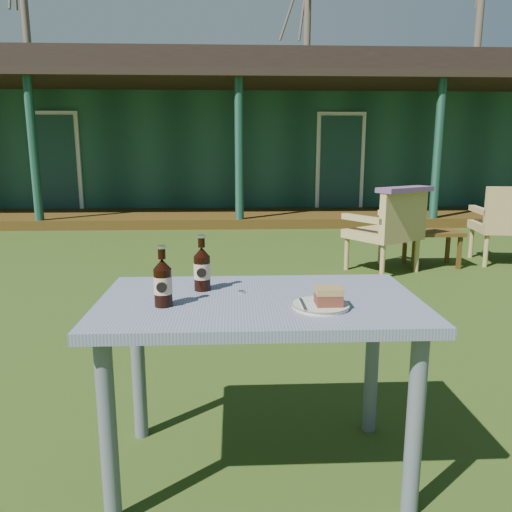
{
  "coord_description": "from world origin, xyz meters",
  "views": [
    {
      "loc": [
        -0.09,
        -3.4,
        1.26
      ],
      "look_at": [
        0.0,
        -1.3,
        0.82
      ],
      "focal_mm": 35.0,
      "sensor_mm": 36.0,
      "label": 1
    }
  ],
  "objects_px": {
    "cake_slice": "(328,296)",
    "armchair_right": "(509,221)",
    "plate": "(321,305)",
    "cola_bottle_far": "(163,282)",
    "cafe_table": "(260,324)",
    "side_table": "(432,236)",
    "cola_bottle_near": "(202,268)",
    "armchair_left": "(389,227)"
  },
  "relations": [
    {
      "from": "cafe_table",
      "to": "cola_bottle_far",
      "type": "xyz_separation_m",
      "value": [
        -0.35,
        -0.08,
        0.19
      ]
    },
    {
      "from": "cafe_table",
      "to": "cola_bottle_near",
      "type": "xyz_separation_m",
      "value": [
        -0.22,
        0.13,
        0.19
      ]
    },
    {
      "from": "cola_bottle_near",
      "to": "side_table",
      "type": "relative_size",
      "value": 0.37
    },
    {
      "from": "cake_slice",
      "to": "cola_bottle_near",
      "type": "relative_size",
      "value": 0.41
    },
    {
      "from": "cola_bottle_near",
      "to": "cola_bottle_far",
      "type": "xyz_separation_m",
      "value": [
        -0.13,
        -0.2,
        -0.0
      ]
    },
    {
      "from": "cola_bottle_near",
      "to": "armchair_left",
      "type": "height_order",
      "value": "cola_bottle_near"
    },
    {
      "from": "cafe_table",
      "to": "plate",
      "type": "relative_size",
      "value": 5.88
    },
    {
      "from": "armchair_left",
      "to": "cola_bottle_near",
      "type": "bearing_deg",
      "value": -118.94
    },
    {
      "from": "cola_bottle_far",
      "to": "side_table",
      "type": "bearing_deg",
      "value": 56.01
    },
    {
      "from": "plate",
      "to": "armchair_right",
      "type": "height_order",
      "value": "armchair_right"
    },
    {
      "from": "cola_bottle_near",
      "to": "side_table",
      "type": "xyz_separation_m",
      "value": [
        2.32,
        3.43,
        -0.47
      ]
    },
    {
      "from": "cola_bottle_far",
      "to": "armchair_left",
      "type": "relative_size",
      "value": 0.25
    },
    {
      "from": "cafe_table",
      "to": "armchair_left",
      "type": "distance_m",
      "value": 3.63
    },
    {
      "from": "cafe_table",
      "to": "side_table",
      "type": "xyz_separation_m",
      "value": [
        2.1,
        3.55,
        -0.28
      ]
    },
    {
      "from": "cola_bottle_far",
      "to": "side_table",
      "type": "distance_m",
      "value": 4.4
    },
    {
      "from": "cake_slice",
      "to": "cola_bottle_far",
      "type": "height_order",
      "value": "cola_bottle_far"
    },
    {
      "from": "cola_bottle_far",
      "to": "armchair_left",
      "type": "distance_m",
      "value": 3.86
    },
    {
      "from": "cafe_table",
      "to": "plate",
      "type": "height_order",
      "value": "plate"
    },
    {
      "from": "plate",
      "to": "cake_slice",
      "type": "relative_size",
      "value": 2.22
    },
    {
      "from": "armchair_left",
      "to": "cake_slice",
      "type": "bearing_deg",
      "value": -110.7
    },
    {
      "from": "cafe_table",
      "to": "cola_bottle_far",
      "type": "relative_size",
      "value": 5.46
    },
    {
      "from": "side_table",
      "to": "armchair_right",
      "type": "bearing_deg",
      "value": 3.8
    },
    {
      "from": "armchair_left",
      "to": "cafe_table",
      "type": "bearing_deg",
      "value": -114.91
    },
    {
      "from": "plate",
      "to": "cola_bottle_far",
      "type": "xyz_separation_m",
      "value": [
        -0.56,
        0.04,
        0.08
      ]
    },
    {
      "from": "plate",
      "to": "side_table",
      "type": "relative_size",
      "value": 0.34
    },
    {
      "from": "cafe_table",
      "to": "armchair_left",
      "type": "relative_size",
      "value": 1.39
    },
    {
      "from": "plate",
      "to": "side_table",
      "type": "xyz_separation_m",
      "value": [
        1.89,
        3.67,
        -0.39
      ]
    },
    {
      "from": "cafe_table",
      "to": "armchair_left",
      "type": "xyz_separation_m",
      "value": [
        1.53,
        3.29,
        -0.13
      ]
    },
    {
      "from": "armchair_left",
      "to": "side_table",
      "type": "xyz_separation_m",
      "value": [
        0.57,
        0.27,
        -0.14
      ]
    },
    {
      "from": "armchair_right",
      "to": "side_table",
      "type": "distance_m",
      "value": 0.9
    },
    {
      "from": "plate",
      "to": "cola_bottle_far",
      "type": "distance_m",
      "value": 0.57
    },
    {
      "from": "cake_slice",
      "to": "armchair_right",
      "type": "distance_m",
      "value": 4.65
    },
    {
      "from": "cola_bottle_near",
      "to": "cola_bottle_far",
      "type": "height_order",
      "value": "cola_bottle_near"
    },
    {
      "from": "cola_bottle_near",
      "to": "armchair_left",
      "type": "xyz_separation_m",
      "value": [
        1.75,
        3.16,
        -0.32
      ]
    },
    {
      "from": "cafe_table",
      "to": "cola_bottle_near",
      "type": "distance_m",
      "value": 0.32
    },
    {
      "from": "plate",
      "to": "armchair_right",
      "type": "relative_size",
      "value": 0.23
    },
    {
      "from": "cola_bottle_near",
      "to": "plate",
      "type": "bearing_deg",
      "value": -29.62
    },
    {
      "from": "cake_slice",
      "to": "armchair_left",
      "type": "xyz_separation_m",
      "value": [
        1.29,
        3.42,
        -0.28
      ]
    },
    {
      "from": "cafe_table",
      "to": "armchair_left",
      "type": "bearing_deg",
      "value": 65.09
    },
    {
      "from": "plate",
      "to": "armchair_left",
      "type": "xyz_separation_m",
      "value": [
        1.32,
        3.41,
        -0.24
      ]
    },
    {
      "from": "plate",
      "to": "cake_slice",
      "type": "height_order",
      "value": "cake_slice"
    },
    {
      "from": "cafe_table",
      "to": "side_table",
      "type": "height_order",
      "value": "cafe_table"
    }
  ]
}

